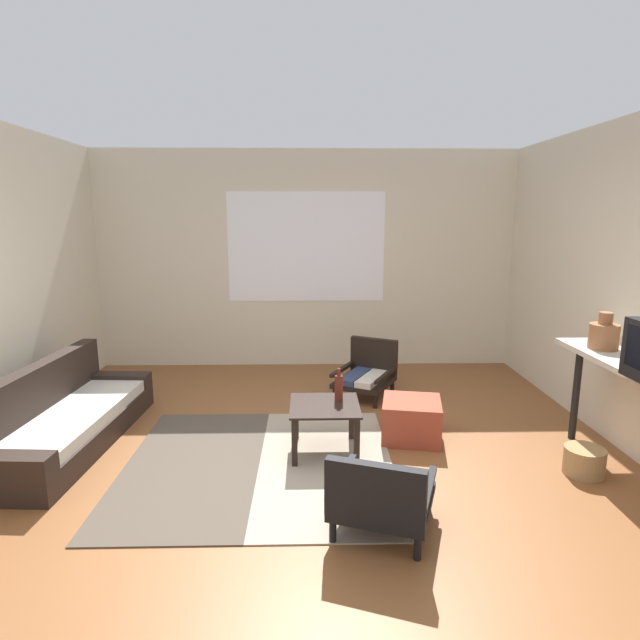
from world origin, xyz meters
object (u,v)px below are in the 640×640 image
Objects in this scene: armchair_by_window at (367,372)px; wicker_basket at (584,461)px; clay_vase at (604,335)px; coffee_table at (325,414)px; armchair_striped_foreground at (381,496)px; ottoman_orange at (411,419)px; couch at (64,421)px; glass_bottle at (339,387)px.

armchair_by_window is 2.70× the size of wicker_basket.
clay_vase is (1.66, -1.49, 0.74)m from armchair_by_window.
coffee_table is 1.98m from wicker_basket.
ottoman_orange is at bearing 71.62° from armchair_striped_foreground.
ottoman_orange is 1.66m from clay_vase.
armchair_by_window is 2.30m from wicker_basket.
clay_vase is 0.98m from wicker_basket.
couch is 4.43m from clay_vase.
ottoman_orange is 1.81× the size of glass_bottle.
armchair_by_window is at bearing 128.33° from wicker_basket.
glass_bottle reaches higher than coffee_table.
couch is at bearing -178.92° from ottoman_orange.
ottoman_orange is at bearing 1.08° from couch.
armchair_striped_foreground is at bearing -81.19° from glass_bottle.
couch reaches higher than coffee_table.
wicker_basket is at bearing -51.67° from armchair_by_window.
clay_vase reaches higher than couch.
armchair_striped_foreground is at bearing -94.53° from armchair_by_window.
clay_vase is (4.35, -0.30, 0.79)m from couch.
clay_vase is at bearing -5.29° from glass_bottle.
wicker_basket is at bearing -12.05° from coffee_table.
wicker_basket is (1.62, 0.70, -0.15)m from armchair_striped_foreground.
couch is 7.44× the size of glass_bottle.
couch is at bearing -156.18° from armchair_by_window.
armchair_striped_foreground is 2.63× the size of clay_vase.
wicker_basket is (-0.23, -0.32, -0.89)m from clay_vase.
armchair_by_window reaches higher than armchair_striped_foreground.
glass_bottle is at bearing -2.67° from couch.
wicker_basket is (1.43, -1.80, -0.15)m from armchair_by_window.
armchair_striped_foreground is 2.79× the size of glass_bottle.
ottoman_orange is (0.26, -1.13, -0.08)m from armchair_by_window.
armchair_by_window is 2.51m from armchair_striped_foreground.
ottoman_orange is 1.67× the size of wicker_basket.
clay_vase is at bearing -3.90° from couch.
ottoman_orange is (0.45, 1.37, -0.08)m from armchair_striped_foreground.
wicker_basket is at bearing -126.18° from clay_vase.
ottoman_orange is at bearing 150.23° from wicker_basket.
glass_bottle is (-0.19, 1.20, 0.27)m from armchair_striped_foreground.
armchair_by_window is at bearing 73.46° from glass_bottle.
glass_bottle reaches higher than wicker_basket.
glass_bottle is (2.31, -0.11, 0.31)m from couch.
armchair_striped_foreground is 1.44m from ottoman_orange.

